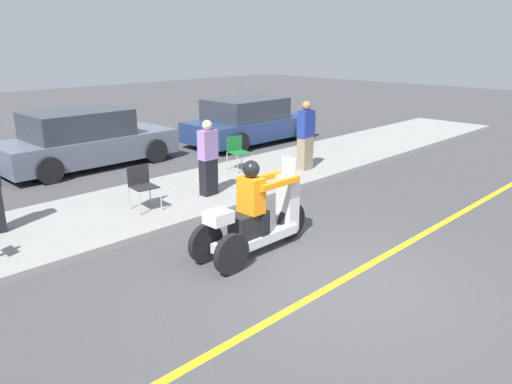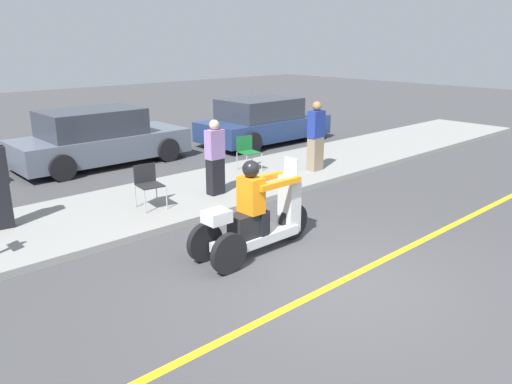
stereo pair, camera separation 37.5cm
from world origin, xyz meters
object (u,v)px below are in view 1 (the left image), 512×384
(motorcycle_trike, at_px, (256,220))
(spectator_far_back, at_px, (208,159))
(parked_car_lot_right, at_px, (249,122))
(parked_car_lot_center, at_px, (85,140))
(spectator_mid_group, at_px, (306,137))
(folding_chair_curbside, at_px, (142,183))
(folding_chair_set_back, at_px, (237,150))

(motorcycle_trike, height_order, spectator_far_back, spectator_far_back)
(parked_car_lot_right, bearing_deg, parked_car_lot_center, 171.12)
(spectator_mid_group, relative_size, parked_car_lot_center, 0.37)
(spectator_far_back, distance_m, folding_chair_curbside, 1.50)
(motorcycle_trike, bearing_deg, folding_chair_curbside, 95.21)
(folding_chair_curbside, relative_size, parked_car_lot_right, 0.19)
(folding_chair_set_back, bearing_deg, spectator_far_back, -149.47)
(motorcycle_trike, bearing_deg, folding_chair_set_back, 50.14)
(folding_chair_set_back, xyz_separation_m, parked_car_lot_center, (-2.23, 3.40, 0.08))
(motorcycle_trike, xyz_separation_m, spectator_mid_group, (4.23, 2.47, 0.39))
(motorcycle_trike, xyz_separation_m, spectator_far_back, (1.21, 2.56, 0.32))
(spectator_far_back, bearing_deg, motorcycle_trike, -115.26)
(spectator_far_back, bearing_deg, parked_car_lot_center, 95.11)
(spectator_far_back, relative_size, parked_car_lot_center, 0.35)
(folding_chair_curbside, distance_m, parked_car_lot_right, 7.14)
(parked_car_lot_center, relative_size, parked_car_lot_right, 1.04)
(folding_chair_curbside, height_order, parked_car_lot_center, parked_car_lot_center)
(folding_chair_curbside, bearing_deg, parked_car_lot_right, 28.92)
(motorcycle_trike, height_order, spectator_mid_group, spectator_mid_group)
(spectator_far_back, height_order, spectator_mid_group, spectator_mid_group)
(spectator_mid_group, xyz_separation_m, folding_chair_set_back, (-1.19, 1.17, -0.31))
(folding_chair_set_back, bearing_deg, motorcycle_trike, -129.86)
(motorcycle_trike, relative_size, folding_chair_set_back, 2.71)
(motorcycle_trike, height_order, folding_chair_curbside, motorcycle_trike)
(spectator_mid_group, distance_m, folding_chair_curbside, 4.50)
(parked_car_lot_center, bearing_deg, motorcycle_trike, -96.54)
(spectator_mid_group, bearing_deg, parked_car_lot_right, 64.74)
(spectator_mid_group, bearing_deg, motorcycle_trike, -149.71)
(spectator_far_back, relative_size, parked_car_lot_right, 0.36)
(folding_chair_curbside, xyz_separation_m, folding_chair_set_back, (3.29, 0.87, 0.00))
(motorcycle_trike, bearing_deg, parked_car_lot_center, 83.46)
(parked_car_lot_right, bearing_deg, folding_chair_set_back, -138.85)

